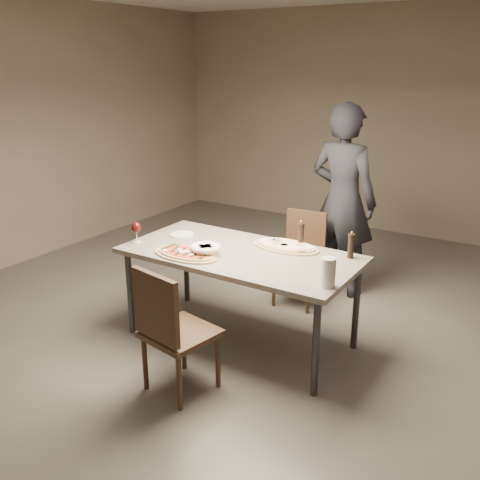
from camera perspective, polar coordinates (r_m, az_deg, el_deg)
The scene contains 14 objects.
room at distance 3.91m, azimuth 0.00°, elevation 7.67°, with size 7.00×7.00×7.00m.
dining_table at distance 4.10m, azimuth 0.00°, elevation -2.08°, with size 1.80×0.90×0.75m.
zucchini_pizza at distance 4.03m, azimuth -5.82°, elevation -1.46°, with size 0.54×0.30×0.05m.
ham_pizza at distance 4.19m, azimuth 4.91°, elevation -0.63°, with size 0.55×0.30×0.04m.
bread_basket at distance 4.01m, azimuth -3.70°, elevation -1.00°, with size 0.23×0.23×0.08m.
oil_dish at distance 4.16m, azimuth 4.20°, elevation -0.86°, with size 0.12×0.12×0.01m.
pepper_mill_left at distance 4.22m, azimuth 6.50°, elevation 0.63°, with size 0.05×0.05×0.21m.
pepper_mill_right at distance 4.02m, azimuth 11.76°, elevation -0.58°, with size 0.05×0.05×0.21m.
carafe at distance 3.49m, azimuth 9.41°, elevation -3.43°, with size 0.09×0.09×0.20m.
wine_glass at distance 4.35m, azimuth -11.01°, elevation 1.25°, with size 0.08×0.08×0.17m.
side_plate at distance 4.50m, azimuth -6.21°, elevation 0.57°, with size 0.19×0.19×0.01m.
chair_near at distance 3.54m, azimuth -7.47°, elevation -9.08°, with size 0.50×0.50×0.90m.
chair_far at distance 4.93m, azimuth 6.59°, elevation -1.32°, with size 0.43×0.43×0.84m.
diner at distance 5.07m, azimuth 10.90°, elevation 4.12°, with size 0.66×0.43×1.80m, color black.
Camera 1 is at (2.05, -3.24, 2.14)m, focal length 40.00 mm.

